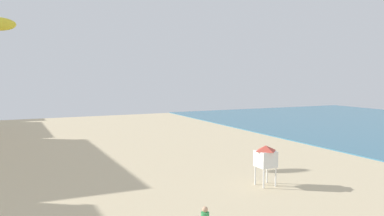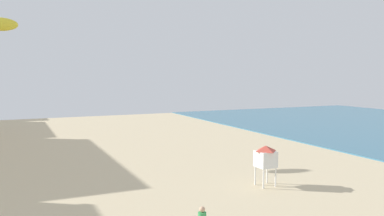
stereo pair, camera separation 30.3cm
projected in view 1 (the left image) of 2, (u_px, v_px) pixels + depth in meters
The scene contains 1 object.
lifeguard_stand at pixel (266, 157), 25.09m from camera, with size 1.10×1.10×2.55m.
Camera 1 is at (-4.32, -7.34, 6.97)m, focal length 37.65 mm.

